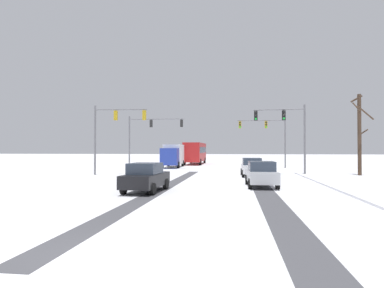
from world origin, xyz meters
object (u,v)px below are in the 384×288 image
(traffic_signal_near_right, at_px, (287,126))
(car_black_third, at_px, (146,177))
(traffic_signal_far_right, at_px, (268,132))
(car_white_lead, at_px, (252,167))
(car_silver_second, at_px, (261,174))
(bus_oncoming, at_px, (195,152))
(box_truck_delivery, at_px, (173,155))
(traffic_signal_near_left, at_px, (113,126))
(traffic_signal_far_left, at_px, (149,131))
(bare_tree_sidewalk_mid, at_px, (360,132))

(traffic_signal_near_right, height_order, car_black_third, traffic_signal_near_right)
(traffic_signal_far_right, height_order, car_white_lead, traffic_signal_far_right)
(car_silver_second, height_order, bus_oncoming, bus_oncoming)
(bus_oncoming, bearing_deg, box_truck_delivery, -100.82)
(traffic_signal_near_left, bearing_deg, car_white_lead, 0.09)
(car_black_third, bearing_deg, box_truck_delivery, 97.45)
(traffic_signal_near_right, relative_size, car_white_lead, 1.57)
(car_black_third, bearing_deg, traffic_signal_far_left, 104.78)
(traffic_signal_far_left, bearing_deg, traffic_signal_near_right, -27.46)
(traffic_signal_far_right, distance_m, box_truck_delivery, 12.83)
(traffic_signal_near_right, distance_m, box_truck_delivery, 17.63)
(car_black_third, relative_size, box_truck_delivery, 0.56)
(traffic_signal_far_left, xyz_separation_m, traffic_signal_far_right, (14.85, 3.79, -0.04))
(box_truck_delivery, bearing_deg, car_white_lead, -54.25)
(traffic_signal_far_left, xyz_separation_m, traffic_signal_near_left, (-0.75, -9.91, -0.09))
(car_black_third, height_order, bare_tree_sidewalk_mid, bare_tree_sidewalk_mid)
(traffic_signal_far_right, bearing_deg, bare_tree_sidewalk_mid, -57.85)
(bus_oncoming, bearing_deg, traffic_signal_near_left, -102.14)
(bus_oncoming, bearing_deg, traffic_signal_near_right, -62.09)
(traffic_signal_near_left, relative_size, car_silver_second, 1.56)
(car_black_third, distance_m, bus_oncoming, 34.49)
(traffic_signal_far_left, xyz_separation_m, bare_tree_sidewalk_mid, (21.93, -7.49, -0.74))
(traffic_signal_far_left, bearing_deg, box_truck_delivery, 56.27)
(bare_tree_sidewalk_mid, bearing_deg, traffic_signal_near_left, -173.91)
(car_silver_second, distance_m, car_black_third, 7.42)
(traffic_signal_near_right, relative_size, box_truck_delivery, 0.87)
(traffic_signal_near_left, xyz_separation_m, traffic_signal_far_right, (15.59, 13.70, 0.05))
(traffic_signal_far_left, relative_size, traffic_signal_far_right, 1.08)
(car_silver_second, bearing_deg, bare_tree_sidewalk_mid, 47.43)
(car_white_lead, xyz_separation_m, bus_oncoming, (-7.86, 22.99, 1.18))
(car_black_third, xyz_separation_m, bus_oncoming, (-1.43, 34.44, 1.18))
(car_black_third, bearing_deg, traffic_signal_near_right, 53.92)
(traffic_signal_far_right, bearing_deg, traffic_signal_near_right, -87.47)
(traffic_signal_far_left, xyz_separation_m, traffic_signal_near_right, (15.37, -7.99, -0.10))
(traffic_signal_far_right, xyz_separation_m, bare_tree_sidewalk_mid, (7.09, -11.28, -0.70))
(car_silver_second, bearing_deg, traffic_signal_near_right, 72.84)
(traffic_signal_near_left, xyz_separation_m, traffic_signal_near_right, (16.11, 1.93, -0.01))
(traffic_signal_far_right, relative_size, bare_tree_sidewalk_mid, 0.87)
(traffic_signal_far_left, xyz_separation_m, car_white_lead, (12.05, -9.89, -3.87))
(traffic_signal_far_left, distance_m, car_black_third, 22.41)
(car_silver_second, xyz_separation_m, car_black_third, (-6.64, -3.33, 0.00))
(traffic_signal_near_left, distance_m, car_silver_second, 15.79)
(traffic_signal_near_right, distance_m, bare_tree_sidewalk_mid, 6.62)
(traffic_signal_near_left, bearing_deg, bus_oncoming, 77.86)
(car_white_lead, bearing_deg, bus_oncoming, 108.86)
(car_black_third, height_order, box_truck_delivery, box_truck_delivery)
(bus_oncoming, relative_size, box_truck_delivery, 1.47)
(car_black_third, xyz_separation_m, box_truck_delivery, (-3.26, 24.90, 0.82))
(box_truck_delivery, bearing_deg, car_black_third, -82.55)
(traffic_signal_far_left, bearing_deg, traffic_signal_far_right, 14.31)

